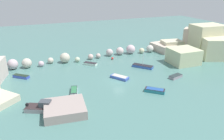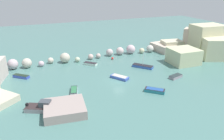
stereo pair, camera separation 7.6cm
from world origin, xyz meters
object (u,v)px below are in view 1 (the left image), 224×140
at_px(moored_boat_0, 74,91).
at_px(channel_buoy, 112,58).
at_px(moored_boat_1, 143,66).
at_px(moored_boat_3, 42,107).
at_px(stone_dock, 65,109).
at_px(moored_boat_5, 21,76).
at_px(moored_boat_2, 176,76).
at_px(moored_boat_6, 155,90).
at_px(moored_boat_4, 120,77).
at_px(moored_boat_7, 90,64).

bearing_deg(moored_boat_0, channel_buoy, -27.79).
bearing_deg(moored_boat_1, moored_boat_3, -107.20).
xyz_separation_m(stone_dock, moored_boat_5, (-6.43, 17.94, -0.42)).
bearing_deg(moored_boat_2, moored_boat_3, 170.37).
bearing_deg(stone_dock, moored_boat_3, 148.81).
xyz_separation_m(moored_boat_1, moored_boat_5, (-28.44, 4.47, 0.00)).
distance_m(stone_dock, moored_boat_3, 4.02).
bearing_deg(moored_boat_5, moored_boat_0, -9.80).
relative_size(moored_boat_2, moored_boat_6, 0.89).
bearing_deg(moored_boat_2, moored_boat_4, 144.47).
distance_m(moored_boat_1, moored_boat_6, 13.41).
relative_size(moored_boat_3, moored_boat_5, 1.49).
distance_m(moored_boat_2, moored_boat_5, 34.56).
xyz_separation_m(moored_boat_0, moored_boat_6, (14.61, -5.70, 0.02)).
height_order(moored_boat_2, moored_boat_3, moored_boat_3).
xyz_separation_m(stone_dock, moored_boat_0, (2.96, 6.52, -0.41)).
distance_m(moored_boat_0, moored_boat_1, 20.29).
xyz_separation_m(channel_buoy, moored_boat_5, (-23.73, -4.22, 0.01)).
relative_size(channel_buoy, moored_boat_3, 0.12).
distance_m(stone_dock, moored_boat_1, 25.82).
xyz_separation_m(stone_dock, moored_boat_2, (25.62, 4.99, -0.41)).
distance_m(channel_buoy, moored_boat_2, 19.08).
relative_size(moored_boat_3, moored_boat_6, 1.38).
height_order(moored_boat_4, moored_boat_6, moored_boat_6).
relative_size(moored_boat_2, moored_boat_5, 0.95).
height_order(stone_dock, moored_boat_1, moored_boat_1).
height_order(channel_buoy, moored_boat_2, moored_boat_2).
bearing_deg(moored_boat_1, moored_boat_7, -161.47).
xyz_separation_m(stone_dock, moored_boat_7, (10.37, 20.24, -0.44)).
height_order(moored_boat_2, moored_boat_4, moored_boat_2).
bearing_deg(moored_boat_6, moored_boat_5, -173.93).
height_order(moored_boat_4, moored_boat_5, moored_boat_5).
relative_size(moored_boat_3, moored_boat_4, 1.24).
xyz_separation_m(moored_boat_0, moored_boat_1, (19.06, 6.95, -0.01)).
bearing_deg(moored_boat_6, moored_boat_7, 151.93).
distance_m(channel_buoy, moored_boat_0, 21.22).
relative_size(moored_boat_0, moored_boat_5, 1.04).
bearing_deg(moored_boat_5, moored_boat_7, 48.57).
relative_size(moored_boat_1, moored_boat_2, 1.45).
height_order(moored_boat_1, moored_boat_2, moored_boat_1).
relative_size(stone_dock, moored_boat_2, 1.91).
bearing_deg(moored_boat_1, stone_dock, -99.85).
distance_m(moored_boat_5, moored_boat_6, 29.48).
bearing_deg(moored_boat_5, moored_boat_3, -38.54).
bearing_deg(moored_boat_1, moored_boat_0, -111.27).
relative_size(channel_buoy, moored_boat_2, 0.19).
height_order(stone_dock, moored_boat_3, moored_boat_3).
bearing_deg(moored_boat_5, moored_boat_2, 18.78).
relative_size(moored_boat_3, moored_boat_7, 1.59).
height_order(channel_buoy, moored_boat_5, moored_boat_5).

